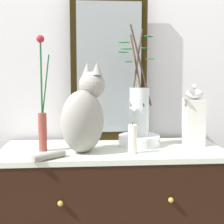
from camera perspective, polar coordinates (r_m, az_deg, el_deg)
name	(u,v)px	position (r m, az deg, el deg)	size (l,w,h in m)	color
wall_back	(108,54)	(1.93, -0.73, 9.83)	(4.40, 0.08, 2.60)	silver
mirror_leaning	(109,68)	(1.83, -0.50, 7.51)	(0.41, 0.03, 0.79)	black
cat_sitting	(84,115)	(1.56, -4.81, -0.56)	(0.35, 0.31, 0.42)	gray
vase_slim_green	(42,117)	(1.61, -11.75, -0.76)	(0.06, 0.04, 0.54)	brown
bowl_porcelain	(139,140)	(1.72, 4.61, -4.83)	(0.21, 0.21, 0.05)	white
vase_glass_clear	(139,107)	(1.69, 4.61, 0.80)	(0.18, 0.25, 0.55)	silver
jar_lidded_porcelain	(194,118)	(1.76, 13.72, -0.99)	(0.10, 0.10, 0.31)	silver
candle_pillar	(132,139)	(1.55, 3.50, -4.63)	(0.04, 0.04, 0.15)	#F1EACE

